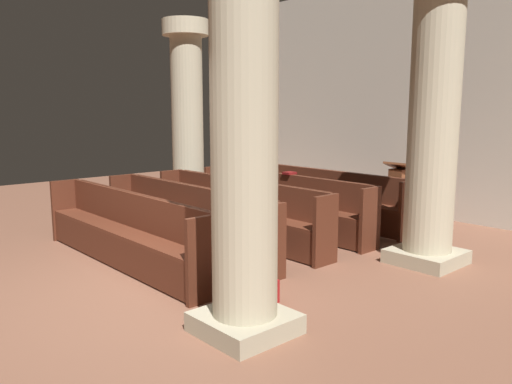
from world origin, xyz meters
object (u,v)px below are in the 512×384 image
Objects in this scene: pillar_far_side at (187,113)px; hymn_book at (289,173)px; pillar_aisle_rear at (244,118)px; pew_row_2 at (237,208)px; pew_row_1 at (281,200)px; kneeler_box_red at (261,290)px; lectern at (398,196)px; pew_row_0 at (319,194)px; pillar_aisle_side at (434,115)px; pew_row_3 at (185,217)px; pew_row_4 at (123,227)px.

pillar_far_side reaches higher than hymn_book.
pew_row_2 is at bearing 141.26° from pillar_aisle_rear.
hymn_book reaches higher than pew_row_1.
lectern is at bearing 105.35° from kneeler_box_red.
pew_row_0 is 3.40× the size of lectern.
hymn_book is (0.01, -0.78, 0.45)m from pew_row_0.
pillar_aisle_side is 1.00× the size of pillar_aisle_rear.
pew_row_2 is at bearing -106.99° from lectern.
pillar_far_side is at bearing -178.16° from pew_row_1.
pillar_aisle_side reaches higher than pew_row_3.
hymn_book is at bearing 5.92° from pillar_far_side.
pew_row_1 is at bearing 1.84° from pillar_far_side.
pew_row_4 is at bearing -90.00° from pew_row_3.
pew_row_4 reaches higher than kneeler_box_red.
pew_row_4 is 11.26× the size of kneeler_box_red.
pew_row_4 is at bearing -90.10° from hymn_book.
pew_row_4 is at bearing -168.60° from kneeler_box_red.
lectern reaches higher than kneeler_box_red.
pew_row_0 is 1.00× the size of pew_row_4.
pillar_aisle_side is (2.65, 1.05, 1.44)m from pew_row_2.
pew_row_0 is 0.99× the size of pillar_far_side.
hymn_book is at bearing 89.90° from pew_row_4.
kneeler_box_red is (2.18, -2.47, -0.38)m from pew_row_1.
pew_row_3 is at bearing -103.05° from lectern.
hymn_book is at bearing 88.31° from pew_row_1.
pew_row_1 is 0.49m from hymn_book.
pillar_aisle_rear is at bearing -71.65° from lectern.
pew_row_0 is 3.15m from pillar_far_side.
hymn_book reaches higher than kneeler_box_red.
lectern is at bearing 108.35° from pillar_aisle_rear.
lectern reaches higher than pew_row_3.
hymn_book is (0.01, 0.19, 0.45)m from pew_row_1.
pew_row_0 is at bearing 22.09° from pillar_far_side.
pillar_aisle_rear is at bearing -51.16° from hymn_book.
hymn_book is at bearing -116.10° from lectern.
pew_row_3 is at bearing 166.31° from kneeler_box_red.
pew_row_2 is 3.69m from pillar_aisle_rear.
pew_row_0 is 0.99× the size of pillar_aisle_rear.
kneeler_box_red is (4.78, -2.39, -1.82)m from pillar_far_side.
hymn_book is (-2.64, 0.11, -0.99)m from pillar_aisle_side.
kneeler_box_red is at bearing 11.40° from pew_row_4.
pew_row_1 and pew_row_3 have the same top height.
pillar_aisle_rear is at bearing -3.93° from pew_row_4.
pew_row_2 is 0.97m from pew_row_3.
pew_row_3 is 11.26× the size of kneeler_box_red.
pillar_aisle_side and pillar_far_side have the same top height.
pew_row_2 is (0.00, -1.94, 0.00)m from pew_row_0.
pillar_aisle_side is at bearing 21.66° from pew_row_2.
pew_row_2 is 1.24m from hymn_book.
lectern reaches higher than hymn_book.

